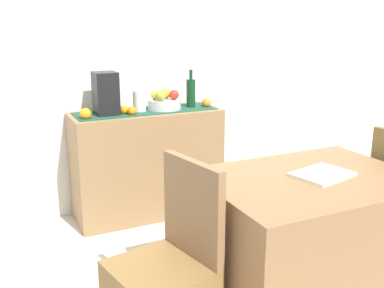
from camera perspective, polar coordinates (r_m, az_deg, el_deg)
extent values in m
cube|color=beige|center=(2.94, 3.04, -15.13)|extent=(6.40, 6.40, 0.02)
cube|color=silver|center=(3.61, -5.77, 13.23)|extent=(6.40, 0.06, 2.70)
cube|color=olive|center=(3.50, -5.67, -2.49)|extent=(1.13, 0.42, 0.82)
cube|color=#1B4A38|center=(3.39, -5.86, 4.20)|extent=(1.06, 0.32, 0.01)
cylinder|color=silver|center=(3.44, -3.55, 5.08)|extent=(0.25, 0.25, 0.08)
sphere|color=red|center=(3.40, -2.32, 6.28)|extent=(0.07, 0.07, 0.07)
sphere|color=gold|center=(3.46, -3.40, 6.46)|extent=(0.08, 0.08, 0.08)
sphere|color=#93A436|center=(3.35, -4.07, 6.16)|extent=(0.08, 0.08, 0.08)
sphere|color=gold|center=(3.43, -4.72, 6.25)|extent=(0.07, 0.07, 0.07)
cylinder|color=#0F371E|center=(3.51, -0.14, 6.44)|extent=(0.07, 0.07, 0.22)
cylinder|color=#0F371E|center=(3.49, -0.14, 8.84)|extent=(0.03, 0.03, 0.08)
cube|color=black|center=(3.28, -10.92, 6.31)|extent=(0.16, 0.18, 0.31)
cylinder|color=silver|center=(3.36, -6.71, 5.42)|extent=(0.09, 0.09, 0.16)
sphere|color=orange|center=(3.30, -8.62, 4.33)|extent=(0.07, 0.07, 0.07)
sphere|color=orange|center=(3.18, -13.38, 3.77)|extent=(0.08, 0.08, 0.08)
sphere|color=orange|center=(3.53, 1.85, 5.27)|extent=(0.07, 0.07, 0.07)
sphere|color=orange|center=(3.26, -7.64, 4.19)|extent=(0.06, 0.06, 0.06)
cube|color=olive|center=(2.43, 14.26, -12.31)|extent=(1.05, 0.77, 0.74)
cube|color=white|center=(2.31, 16.24, -3.74)|extent=(0.32, 0.27, 0.02)
cube|color=olive|center=(2.02, 0.08, -8.20)|extent=(0.12, 0.40, 0.45)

